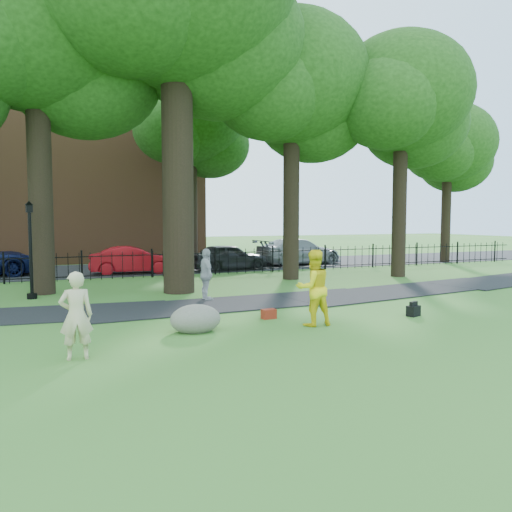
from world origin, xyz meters
name	(u,v)px	position (x,y,z in m)	size (l,w,h in m)	color
ground	(253,334)	(0.00, 0.00, 0.00)	(120.00, 120.00, 0.00)	#357127
footpath	(235,304)	(1.00, 3.90, 0.00)	(36.00, 2.60, 0.03)	black
street	(137,269)	(0.00, 16.00, 0.00)	(80.00, 7.00, 0.02)	black
iron_fence	(152,264)	(0.00, 12.00, 0.60)	(44.00, 0.04, 1.20)	black
brick_building	(51,166)	(-4.00, 24.00, 6.00)	(18.00, 8.00, 12.00)	brown
big_tree	(179,3)	(0.13, 7.09, 10.14)	(10.08, 8.61, 14.37)	black
tree_row	(181,73)	(0.52, 8.40, 8.15)	(26.82, 7.96, 12.42)	black
woman	(76,316)	(-3.86, -0.66, 0.84)	(0.61, 0.40, 1.67)	#CAB88B
man	(313,288)	(1.71, 0.24, 0.95)	(0.92, 0.72, 1.89)	yellow
pedestrian	(206,275)	(0.38, 4.88, 0.84)	(0.99, 0.41, 1.69)	#A8A8AC
boulder	(196,317)	(-1.16, 0.73, 0.35)	(1.20, 0.91, 0.70)	#6C675A
lamppost	(31,251)	(-4.85, 7.46, 1.59)	(0.32, 0.32, 3.23)	black
backpack	(413,311)	(4.83, 0.24, 0.14)	(0.38, 0.24, 0.29)	black
red_bag	(269,314)	(1.04, 1.44, 0.13)	(0.37, 0.23, 0.25)	maroon
red_sedan	(133,260)	(-0.57, 13.76, 0.67)	(1.41, 4.04, 1.33)	#9E0C14
grey_car	(229,257)	(4.20, 13.50, 0.69)	(1.62, 4.03, 1.37)	black
silver_car	(299,252)	(9.01, 14.97, 0.75)	(2.11, 5.19, 1.51)	gray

